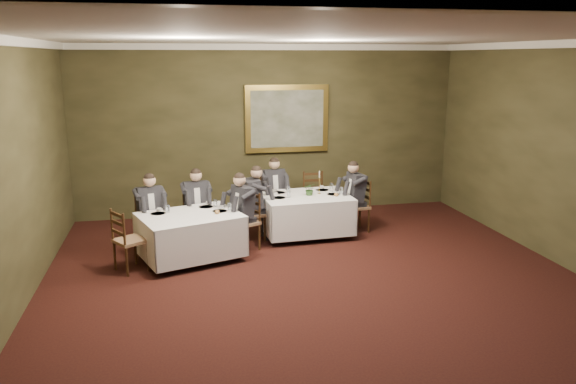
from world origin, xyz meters
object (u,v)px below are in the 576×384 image
object	(u,v)px
chair_main_endright	(356,216)
diner_sec_backleft	(151,221)
table_main	(306,212)
chair_sec_endright	(245,233)
candlestick	(319,185)
diner_main_endright	(356,205)
table_second	(190,233)
painting	(287,119)
chair_sec_backright	(197,227)
chair_main_backleft	(273,210)
diner_sec_backright	(197,214)
diner_sec_endright	(244,221)
diner_main_backleft	(273,199)
chair_sec_endleft	(131,253)
chair_sec_backleft	(151,234)
diner_main_endleft	(253,212)
centerpiece	(310,189)
chair_main_endleft	(252,224)

from	to	relation	value
chair_main_endright	diner_sec_backleft	distance (m)	3.82
table_main	chair_sec_endright	distance (m)	1.35
candlestick	diner_main_endright	bearing A→B (deg)	-2.01
chair_sec_endright	table_second	bearing A→B (deg)	81.55
painting	chair_sec_backright	bearing A→B (deg)	-139.59
chair_main_backleft	diner_main_endright	xyz separation A→B (m)	(1.47, -0.75, 0.23)
diner_sec_backright	painting	bearing A→B (deg)	-146.80
chair_main_backleft	diner_sec_endright	size ratio (longest dim) A/B	0.74
diner_main_backleft	painting	bearing A→B (deg)	-127.26
chair_main_backleft	chair_sec_endleft	xyz separation A→B (m)	(-2.61, -2.00, 0.00)
table_second	chair_sec_backleft	xyz separation A→B (m)	(-0.65, 0.63, -0.17)
table_second	chair_sec_backleft	world-z (taller)	chair_sec_backleft
table_main	diner_sec_backright	world-z (taller)	diner_sec_backright
diner_main_endleft	diner_main_endright	size ratio (longest dim) A/B	1.00
centerpiece	diner_main_endleft	bearing A→B (deg)	-177.75
diner_sec_backright	diner_main_backleft	bearing A→B (deg)	-160.17
diner_main_endright	chair_sec_backright	world-z (taller)	diner_main_endright
chair_sec_backleft	painting	size ratio (longest dim) A/B	0.57
diner_main_backleft	chair_sec_backright	xyz separation A→B (m)	(-1.53, -0.78, -0.23)
diner_main_backleft	candlestick	size ratio (longest dim) A/B	3.00
chair_sec_backleft	chair_sec_endright	xyz separation A→B (m)	(1.59, -0.31, 0.00)
diner_main_backleft	chair_sec_backright	world-z (taller)	diner_main_backleft
diner_main_endleft	diner_main_backleft	bearing A→B (deg)	143.98
diner_main_endright	centerpiece	xyz separation A→B (m)	(-0.92, -0.06, 0.38)
table_main	diner_main_endright	xyz separation A→B (m)	(1.00, 0.05, 0.06)
diner_main_endright	chair_sec_backleft	size ratio (longest dim) A/B	1.35
chair_sec_backleft	diner_sec_endright	world-z (taller)	diner_sec_endright
chair_main_endright	diner_sec_endright	distance (m)	2.33
table_second	chair_sec_backright	bearing A→B (deg)	80.79
candlestick	diner_main_backleft	bearing A→B (deg)	136.48
chair_sec_backright	diner_sec_endright	bearing A→B (deg)	135.78
chair_sec_backleft	diner_sec_backright	world-z (taller)	diner_sec_backright
chair_main_endright	diner_sec_endright	xyz separation A→B (m)	(-2.23, -0.63, 0.23)
chair_sec_backright	centerpiece	distance (m)	2.16
diner_main_endright	centerpiece	world-z (taller)	diner_main_endright
chair_main_endleft	chair_sec_endright	xyz separation A→B (m)	(-0.20, -0.51, 0.00)
diner_sec_backright	chair_main_backleft	bearing A→B (deg)	-159.80
chair_sec_backleft	painting	distance (m)	3.82
diner_main_endright	chair_main_backleft	bearing A→B (deg)	55.82
chair_main_backleft	diner_main_endleft	size ratio (longest dim) A/B	0.74
diner_sec_backleft	table_second	bearing A→B (deg)	119.77
chair_sec_backleft	chair_sec_endleft	size ratio (longest dim) A/B	1.00
chair_main_backleft	diner_main_endleft	world-z (taller)	diner_main_endleft
chair_main_endright	centerpiece	world-z (taller)	centerpiece
diner_main_endleft	chair_sec_endright	distance (m)	0.60
diner_main_endleft	diner_sec_backright	size ratio (longest dim) A/B	1.00
candlestick	table_second	bearing A→B (deg)	-158.39
table_second	diner_sec_endright	size ratio (longest dim) A/B	1.39
chair_main_backleft	chair_sec_backleft	bearing A→B (deg)	14.01
diner_sec_backleft	chair_sec_backright	distance (m)	0.87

